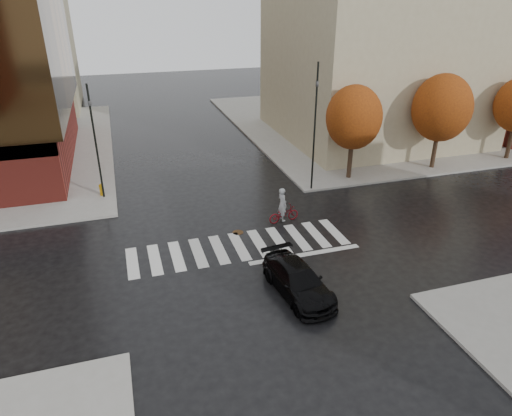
{
  "coord_description": "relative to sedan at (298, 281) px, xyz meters",
  "views": [
    {
      "loc": [
        -5.36,
        -19.66,
        12.17
      ],
      "look_at": [
        0.99,
        0.72,
        2.0
      ],
      "focal_mm": 32.0,
      "sensor_mm": 36.0,
      "label": 1
    }
  ],
  "objects": [
    {
      "name": "building_ne_tan",
      "position": [
        15.62,
        21.24,
        8.49
      ],
      "size": [
        16.0,
        16.0,
        18.0
      ],
      "primitive_type": "cube",
      "color": "tan",
      "rests_on": "sidewalk_ne"
    },
    {
      "name": "crosswalk",
      "position": [
        -1.38,
        4.74,
        -0.66
      ],
      "size": [
        12.0,
        3.0,
        0.01
      ],
      "primitive_type": "cube",
      "color": "silver",
      "rests_on": "ground"
    },
    {
      "name": "traffic_light_nw",
      "position": [
        -8.13,
        13.24,
        3.57
      ],
      "size": [
        0.2,
        0.18,
        7.18
      ],
      "rotation": [
        0.0,
        0.0,
        -1.76
      ],
      "color": "black",
      "rests_on": "sidewalk_nw"
    },
    {
      "name": "sidewalk_ne",
      "position": [
        19.62,
        25.24,
        -0.59
      ],
      "size": [
        30.0,
        30.0,
        0.15
      ],
      "primitive_type": "cube",
      "color": "gray",
      "rests_on": "ground"
    },
    {
      "name": "tree_ne_b",
      "position": [
        15.62,
        11.64,
        3.96
      ],
      "size": [
        4.2,
        4.2,
        6.89
      ],
      "color": "black",
      "rests_on": "sidewalk_ne"
    },
    {
      "name": "cyclist",
      "position": [
        1.81,
        6.74,
        0.06
      ],
      "size": [
        1.94,
        0.91,
        2.12
      ],
      "rotation": [
        0.0,
        0.0,
        1.71
      ],
      "color": "maroon",
      "rests_on": "ground"
    },
    {
      "name": "traffic_light_ne",
      "position": [
        5.25,
        10.54,
        4.29
      ],
      "size": [
        0.21,
        0.24,
        8.22
      ],
      "rotation": [
        0.0,
        0.0,
        2.94
      ],
      "color": "black",
      "rests_on": "sidewalk_ne"
    },
    {
      "name": "fire_hydrant",
      "position": [
        -8.23,
        13.55,
        -0.08
      ],
      "size": [
        0.28,
        0.28,
        0.79
      ],
      "color": "orange",
      "rests_on": "sidewalk_nw"
    },
    {
      "name": "sedan",
      "position": [
        0.0,
        0.0,
        0.0
      ],
      "size": [
        2.39,
        4.75,
        1.32
      ],
      "primitive_type": "imported",
      "rotation": [
        0.0,
        0.0,
        0.12
      ],
      "color": "black",
      "rests_on": "ground"
    },
    {
      "name": "manhole",
      "position": [
        -1.06,
        6.24,
        -0.66
      ],
      "size": [
        0.78,
        0.78,
        0.01
      ],
      "primitive_type": "cylinder",
      "rotation": [
        0.0,
        0.0,
        0.34
      ],
      "color": "#4D331B",
      "rests_on": "ground"
    },
    {
      "name": "tree_ne_a",
      "position": [
        8.62,
        11.64,
        3.8
      ],
      "size": [
        3.8,
        3.8,
        6.5
      ],
      "color": "black",
      "rests_on": "sidewalk_ne"
    },
    {
      "name": "ground",
      "position": [
        -1.38,
        4.24,
        -0.66
      ],
      "size": [
        120.0,
        120.0,
        0.0
      ],
      "primitive_type": "plane",
      "color": "black",
      "rests_on": "ground"
    }
  ]
}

